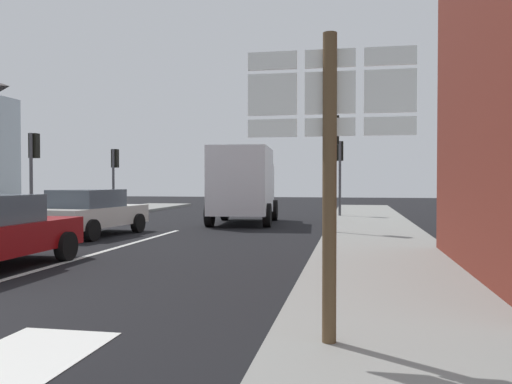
{
  "coord_description": "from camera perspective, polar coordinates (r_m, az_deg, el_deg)",
  "views": [
    {
      "loc": [
        6.02,
        -5.47,
        1.75
      ],
      "look_at": [
        2.85,
        11.76,
        1.37
      ],
      "focal_mm": 36.81,
      "sensor_mm": 36.0,
      "label": 1
    }
  ],
  "objects": [
    {
      "name": "lane_centre_stripe",
      "position": [
        13.07,
        -17.21,
        -6.48
      ],
      "size": [
        0.16,
        12.0,
        0.01
      ],
      "primitive_type": "cube",
      "color": "silver",
      "rests_on": "ground"
    },
    {
      "name": "lane_turn_arrow",
      "position": [
        5.76,
        -24.9,
        -16.48
      ],
      "size": [
        1.2,
        2.2,
        0.01
      ],
      "primitive_type": "cube",
      "color": "silver",
      "rests_on": "ground"
    },
    {
      "name": "sidewalk_right",
      "position": [
        13.59,
        13.39,
        -5.89
      ],
      "size": [
        3.14,
        44.0,
        0.14
      ],
      "primitive_type": "cube",
      "color": "gray",
      "rests_on": "ground"
    },
    {
      "name": "delivery_truck",
      "position": [
        21.23,
        -1.37,
        0.97
      ],
      "size": [
        2.78,
        5.14,
        3.05
      ],
      "color": "silver",
      "rests_on": "ground"
    },
    {
      "name": "traffic_light_far_left",
      "position": [
        26.61,
        -15.11,
        2.68
      ],
      "size": [
        0.3,
        0.49,
        3.29
      ],
      "color": "#47474C",
      "rests_on": "ground"
    },
    {
      "name": "ground_plane",
      "position": [
        16.69,
        -10.81,
        -4.8
      ],
      "size": [
        80.0,
        80.0,
        0.0
      ],
      "primitive_type": "plane",
      "color": "black"
    },
    {
      "name": "traffic_light_far_right",
      "position": [
        24.63,
        9.12,
        3.31
      ],
      "size": [
        0.3,
        0.49,
        3.58
      ],
      "color": "#47474C",
      "rests_on": "ground"
    },
    {
      "name": "traffic_light_near_right",
      "position": [
        16.72,
        8.5,
        4.86
      ],
      "size": [
        0.3,
        0.49,
        3.79
      ],
      "color": "#47474C",
      "rests_on": "ground"
    },
    {
      "name": "sedan_far",
      "position": [
        17.35,
        -17.51,
        -2.08
      ],
      "size": [
        2.29,
        4.35,
        1.47
      ],
      "color": "beige",
      "rests_on": "ground"
    },
    {
      "name": "route_sign_post",
      "position": [
        5.25,
        8.01,
        4.03
      ],
      "size": [
        1.66,
        0.14,
        3.2
      ],
      "color": "brown",
      "rests_on": "ground"
    },
    {
      "name": "traffic_light_near_left",
      "position": [
        20.82,
        -23.04,
        3.42
      ],
      "size": [
        0.3,
        0.49,
        3.48
      ],
      "color": "#47474C",
      "rests_on": "ground"
    }
  ]
}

